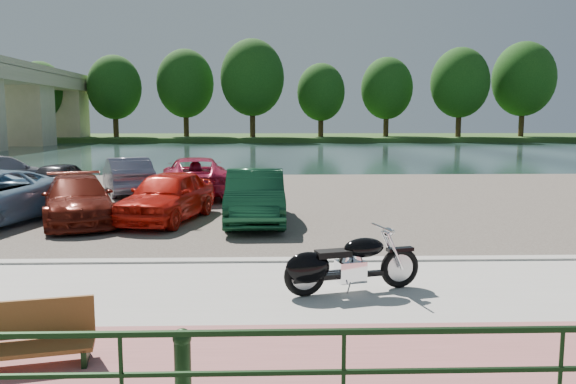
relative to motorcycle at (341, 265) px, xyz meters
name	(u,v)px	position (x,y,z in m)	size (l,w,h in m)	color
ground	(311,297)	(-0.46, 0.10, -0.56)	(200.00, 200.00, 0.00)	#595447
promenade	(316,316)	(-0.46, -0.90, -0.51)	(60.00, 6.00, 0.10)	#ABA9A1
pink_path	(327,355)	(-0.46, -2.40, -0.46)	(60.00, 2.00, 0.01)	#925452
kerb	(304,262)	(-0.46, 2.10, -0.49)	(60.00, 0.30, 0.14)	#ABA9A1
parking_lot	(289,200)	(-0.46, 11.10, -0.54)	(60.00, 18.00, 0.04)	#413B34
river	(278,153)	(-0.46, 40.10, -0.56)	(120.00, 40.00, 0.00)	#192D2A
far_bank	(275,138)	(-0.46, 72.10, -0.26)	(120.00, 24.00, 0.60)	#254619
railing	(344,352)	(-0.46, -3.90, 0.23)	(24.04, 0.05, 0.90)	black
bollards	(165,366)	(-2.12, -3.60, -0.02)	(10.68, 0.18, 0.81)	black
far_trees	(309,84)	(3.90, 65.89, 6.93)	(70.25, 10.68, 12.52)	#392814
motorcycle	(341,265)	(0.00, 0.00, 0.00)	(2.29, 0.94, 1.05)	black
park_bench	(10,338)	(-4.05, -2.58, -0.13)	(1.85, 0.84, 0.72)	brown
car_3	(78,200)	(-6.44, 6.74, 0.12)	(1.80, 4.43, 1.29)	#5F170D
car_4	(167,196)	(-4.01, 6.93, 0.19)	(1.67, 4.15, 1.41)	red
car_5	(255,196)	(-1.55, 6.61, 0.21)	(1.55, 4.44, 1.46)	#103B22
car_8	(62,178)	(-9.08, 12.86, 0.10)	(1.46, 3.64, 1.24)	black
car_9	(127,175)	(-6.62, 12.86, 0.18)	(1.48, 4.26, 1.40)	slate
car_10	(195,177)	(-3.92, 12.13, 0.20)	(2.41, 5.22, 1.45)	#AA1C3D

